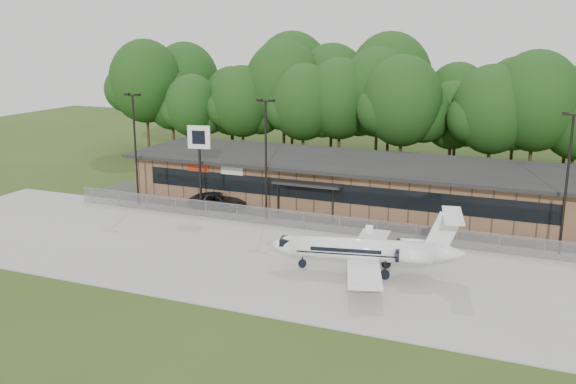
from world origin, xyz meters
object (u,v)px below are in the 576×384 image
at_px(business_jet, 368,251).
at_px(suv, 218,201).
at_px(pole_sign, 199,146).
at_px(terminal, 350,182).

relative_size(business_jet, suv, 2.56).
xyz_separation_m(suv, pole_sign, (-0.99, -1.31, 5.14)).
bearing_deg(terminal, suv, -150.97).
distance_m(terminal, suv, 12.11).
height_order(terminal, pole_sign, pole_sign).
relative_size(terminal, pole_sign, 5.36).
xyz_separation_m(terminal, pole_sign, (-11.50, -7.14, 3.67)).
distance_m(terminal, pole_sign, 14.03).
xyz_separation_m(terminal, business_jet, (6.34, -16.22, -0.59)).
xyz_separation_m(business_jet, pole_sign, (-17.84, 9.08, 4.26)).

